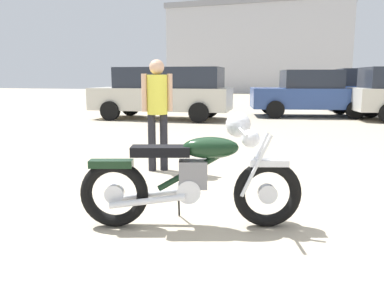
% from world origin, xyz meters
% --- Properties ---
extents(ground_plane, '(80.00, 80.00, 0.00)m').
position_xyz_m(ground_plane, '(0.00, 0.00, 0.00)').
color(ground_plane, tan).
extents(vintage_motorcycle, '(2.03, 0.87, 1.07)m').
position_xyz_m(vintage_motorcycle, '(-0.07, -0.31, 0.49)').
color(vintage_motorcycle, black).
rests_on(vintage_motorcycle, ground_plane).
extents(bystander, '(0.42, 0.30, 1.66)m').
position_xyz_m(bystander, '(-1.20, 1.68, 1.02)').
color(bystander, black).
rests_on(bystander, ground_plane).
extents(red_hatchback_near, '(4.46, 2.54, 1.67)m').
position_xyz_m(red_hatchback_near, '(1.21, 11.02, 0.84)').
color(red_hatchback_near, black).
rests_on(red_hatchback_near, ground_plane).
extents(silver_sedan_mid, '(4.06, 2.17, 1.78)m').
position_xyz_m(silver_sedan_mid, '(3.80, 14.24, 0.92)').
color(silver_sedan_mid, black).
rests_on(silver_sedan_mid, ground_plane).
extents(blue_hatchback_right, '(4.77, 2.12, 1.74)m').
position_xyz_m(blue_hatchback_right, '(-3.59, 8.77, 0.94)').
color(blue_hatchback_right, black).
rests_on(blue_hatchback_right, ground_plane).
extents(industrial_building, '(17.57, 12.27, 8.30)m').
position_xyz_m(industrial_building, '(-2.96, 36.87, 4.16)').
color(industrial_building, '#B2B2B7').
rests_on(industrial_building, ground_plane).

